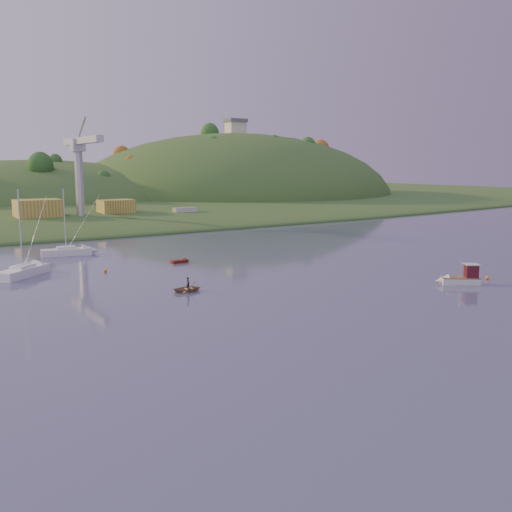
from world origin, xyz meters
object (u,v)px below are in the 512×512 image
sailboat_far (66,251)px  canoe (188,289)px  fishing_boat (457,278)px  red_tender (183,261)px  sailboat_near (23,271)px

sailboat_far → canoe: 38.64m
fishing_boat → red_tender: fishing_boat is taller
fishing_boat → sailboat_near: bearing=-2.6°
fishing_boat → canoe: (-32.29, 15.85, -0.45)m
sailboat_near → red_tender: sailboat_near is taller
canoe → red_tender: red_tender is taller
fishing_boat → canoe: 35.97m
sailboat_near → canoe: (15.36, -22.03, -0.42)m
fishing_boat → sailboat_far: sailboat_far is taller
red_tender → sailboat_near: bearing=172.9°
sailboat_far → red_tender: 22.85m
sailboat_far → red_tender: sailboat_far is taller
red_tender → canoe: bearing=-117.1°
fishing_boat → sailboat_near: size_ratio=0.46×
sailboat_near → red_tender: size_ratio=3.70×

